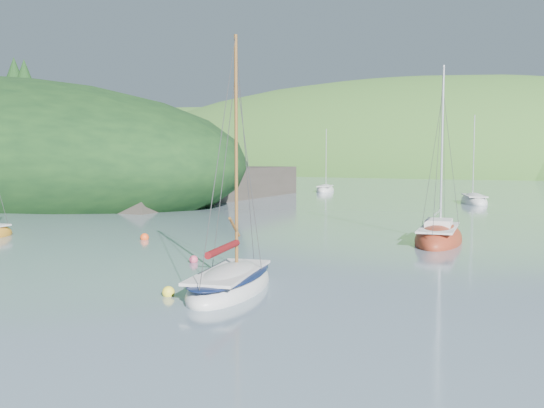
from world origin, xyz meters
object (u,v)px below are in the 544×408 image
Objects in this scene: daysailer_white at (230,284)px; distant_sloop_a at (474,202)px; sloop_red at (439,239)px; distant_sloop_c at (325,190)px.

distant_sloop_a is at bearing 75.71° from daysailer_white.
distant_sloop_a is (-6.55, 30.25, -0.04)m from sloop_red.
daysailer_white is 16.06m from sloop_red.
sloop_red reaches higher than distant_sloop_a.
sloop_red is at bearing -75.95° from distant_sloop_c.
sloop_red reaches higher than daysailer_white.
distant_sloop_a is 25.46m from distant_sloop_c.
distant_sloop_c is (-23.20, 10.50, -0.01)m from distant_sloop_a.
distant_sloop_a reaches higher than daysailer_white.
daysailer_white is 0.98× the size of distant_sloop_a.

